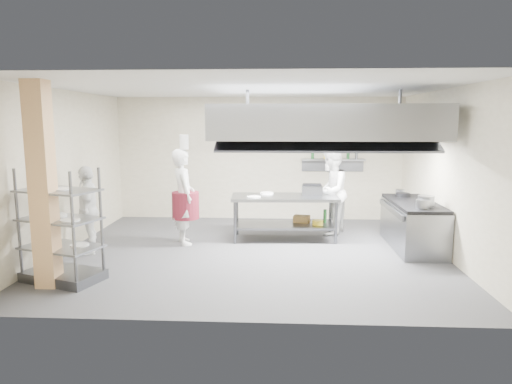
# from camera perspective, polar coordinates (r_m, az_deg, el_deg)

# --- Properties ---
(floor) EXTENTS (7.00, 7.00, 0.00)m
(floor) POSITION_cam_1_polar(r_m,az_deg,el_deg) (8.59, -0.53, -7.53)
(floor) COLOR #3C3C3F
(floor) RESTS_ON ground
(ceiling) EXTENTS (7.00, 7.00, 0.00)m
(ceiling) POSITION_cam_1_polar(r_m,az_deg,el_deg) (8.26, -0.56, 12.86)
(ceiling) COLOR silver
(ceiling) RESTS_ON wall_back
(wall_back) EXTENTS (7.00, 0.00, 7.00)m
(wall_back) POSITION_cam_1_polar(r_m,az_deg,el_deg) (11.27, 0.40, 4.17)
(wall_back) COLOR #B9AE93
(wall_back) RESTS_ON ground
(wall_left) EXTENTS (0.00, 6.00, 6.00)m
(wall_left) POSITION_cam_1_polar(r_m,az_deg,el_deg) (9.20, -22.89, 2.39)
(wall_left) COLOR #B9AE93
(wall_left) RESTS_ON ground
(wall_right) EXTENTS (0.00, 6.00, 6.00)m
(wall_right) POSITION_cam_1_polar(r_m,az_deg,el_deg) (8.80, 22.86, 2.13)
(wall_right) COLOR #B9AE93
(wall_right) RESTS_ON ground
(column) EXTENTS (0.30, 0.30, 3.00)m
(column) POSITION_cam_1_polar(r_m,az_deg,el_deg) (7.24, -25.11, 0.68)
(column) COLOR #E2AD74
(column) RESTS_ON floor
(exhaust_hood) EXTENTS (4.00, 2.50, 0.60)m
(exhaust_hood) POSITION_cam_1_polar(r_m,az_deg,el_deg) (8.66, 8.33, 8.61)
(exhaust_hood) COLOR gray
(exhaust_hood) RESTS_ON ceiling
(hood_strip_a) EXTENTS (1.60, 0.12, 0.04)m
(hood_strip_a) POSITION_cam_1_polar(r_m,az_deg,el_deg) (8.63, 2.28, 6.57)
(hood_strip_a) COLOR white
(hood_strip_a) RESTS_ON exhaust_hood
(hood_strip_b) EXTENTS (1.60, 0.12, 0.04)m
(hood_strip_b) POSITION_cam_1_polar(r_m,az_deg,el_deg) (8.79, 14.17, 6.35)
(hood_strip_b) COLOR white
(hood_strip_b) RESTS_ON exhaust_hood
(wall_shelf) EXTENTS (1.50, 0.28, 0.04)m
(wall_shelf) POSITION_cam_1_polar(r_m,az_deg,el_deg) (11.18, 9.64, 4.00)
(wall_shelf) COLOR gray
(wall_shelf) RESTS_ON wall_back
(island) EXTENTS (2.20, 0.99, 0.91)m
(island) POSITION_cam_1_polar(r_m,az_deg,el_deg) (9.43, 3.57, -3.20)
(island) COLOR gray
(island) RESTS_ON floor
(island_worktop) EXTENTS (2.20, 0.99, 0.06)m
(island_worktop) POSITION_cam_1_polar(r_m,az_deg,el_deg) (9.35, 3.60, -0.66)
(island_worktop) COLOR gray
(island_worktop) RESTS_ON island
(island_undershelf) EXTENTS (2.02, 0.90, 0.04)m
(island_undershelf) POSITION_cam_1_polar(r_m,az_deg,el_deg) (9.47, 3.56, -4.12)
(island_undershelf) COLOR slate
(island_undershelf) RESTS_ON island
(pass_rack) EXTENTS (1.32, 1.02, 1.74)m
(pass_rack) POSITION_cam_1_polar(r_m,az_deg,el_deg) (7.52, -23.27, -3.82)
(pass_rack) COLOR slate
(pass_rack) RESTS_ON floor
(cooking_range) EXTENTS (0.80, 2.00, 0.84)m
(cooking_range) POSITION_cam_1_polar(r_m,az_deg,el_deg) (9.31, 18.99, -4.06)
(cooking_range) COLOR slate
(cooking_range) RESTS_ON floor
(range_top) EXTENTS (0.78, 1.96, 0.06)m
(range_top) POSITION_cam_1_polar(r_m,az_deg,el_deg) (9.23, 19.13, -1.33)
(range_top) COLOR black
(range_top) RESTS_ON cooking_range
(chef_head) EXTENTS (0.69, 0.81, 1.89)m
(chef_head) POSITION_cam_1_polar(r_m,az_deg,el_deg) (9.09, -9.07, -0.61)
(chef_head) COLOR white
(chef_head) RESTS_ON floor
(chef_line) EXTENTS (0.97, 1.09, 1.86)m
(chef_line) POSITION_cam_1_polar(r_m,az_deg,el_deg) (9.90, 9.29, 0.06)
(chef_line) COLOR white
(chef_line) RESTS_ON floor
(chef_plating) EXTENTS (0.66, 1.03, 1.62)m
(chef_plating) POSITION_cam_1_polar(r_m,az_deg,el_deg) (8.92, -20.24, -2.11)
(chef_plating) COLOR silver
(chef_plating) RESTS_ON floor
(griddle) EXTENTS (0.42, 0.33, 0.20)m
(griddle) POSITION_cam_1_polar(r_m,az_deg,el_deg) (9.48, 7.02, 0.23)
(griddle) COLOR slate
(griddle) RESTS_ON island_worktop
(wicker_basket) EXTENTS (0.38, 0.30, 0.14)m
(wicker_basket) POSITION_cam_1_polar(r_m,az_deg,el_deg) (9.62, 5.73, -3.37)
(wicker_basket) COLOR #9C713E
(wicker_basket) RESTS_ON island_undershelf
(stockpot) EXTENTS (0.29, 0.29, 0.20)m
(stockpot) POSITION_cam_1_polar(r_m,az_deg,el_deg) (8.74, 20.49, -1.08)
(stockpot) COLOR gray
(stockpot) RESTS_ON range_top
(plate_stack) EXTENTS (0.28, 0.28, 0.05)m
(plate_stack) POSITION_cam_1_polar(r_m,az_deg,el_deg) (7.59, -23.12, -6.12)
(plate_stack) COLOR white
(plate_stack) RESTS_ON pass_rack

